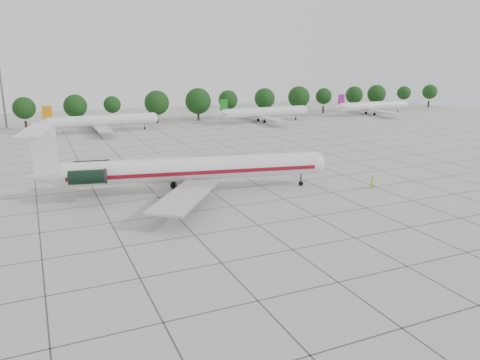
{
  "coord_description": "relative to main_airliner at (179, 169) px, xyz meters",
  "views": [
    {
      "loc": [
        -23.55,
        -55.09,
        19.53
      ],
      "look_at": [
        1.21,
        0.15,
        3.5
      ],
      "focal_mm": 35.0,
      "sensor_mm": 36.0,
      "label": 1
    }
  ],
  "objects": [
    {
      "name": "bg_airliner_c",
      "position": [
        -1.77,
        64.35,
        -0.72
      ],
      "size": [
        28.24,
        27.2,
        7.4
      ],
      "color": "silver",
      "rests_on": "ground"
    },
    {
      "name": "ground",
      "position": [
        4.59,
        -9.02,
        -3.62
      ],
      "size": [
        260.0,
        260.0,
        0.0
      ],
      "primitive_type": "plane",
      "color": "#ADADA6",
      "rests_on": "ground"
    },
    {
      "name": "main_airliner",
      "position": [
        0.0,
        0.0,
        0.0
      ],
      "size": [
        43.34,
        33.7,
        10.26
      ],
      "rotation": [
        0.0,
        0.0,
        -0.21
      ],
      "color": "silver",
      "rests_on": "ground"
    },
    {
      "name": "bg_airliner_d",
      "position": [
        46.5,
        64.11,
        -0.72
      ],
      "size": [
        28.24,
        27.2,
        7.4
      ],
      "color": "silver",
      "rests_on": "ground"
    },
    {
      "name": "ground_crew",
      "position": [
        27.24,
        -9.97,
        -2.64
      ],
      "size": [
        0.86,
        0.77,
        1.97
      ],
      "primitive_type": "imported",
      "rotation": [
        0.0,
        0.0,
        3.68
      ],
      "color": "#BBA50B",
      "rests_on": "ground"
    },
    {
      "name": "floodlight_mast",
      "position": [
        -25.41,
        82.98,
        10.66
      ],
      "size": [
        1.6,
        1.6,
        25.45
      ],
      "color": "slate",
      "rests_on": "ground"
    },
    {
      "name": "apron_joints",
      "position": [
        4.59,
        5.98,
        -3.62
      ],
      "size": [
        170.0,
        170.0,
        0.02
      ],
      "primitive_type": "cube",
      "color": "#383838",
      "rests_on": "ground"
    },
    {
      "name": "tree_line",
      "position": [
        -7.09,
        75.98,
        2.36
      ],
      "size": [
        249.86,
        8.44,
        10.22
      ],
      "color": "#332114",
      "rests_on": "ground"
    },
    {
      "name": "bg_airliner_e",
      "position": [
        89.25,
        65.3,
        -0.72
      ],
      "size": [
        28.24,
        27.2,
        7.4
      ],
      "color": "silver",
      "rests_on": "ground"
    }
  ]
}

